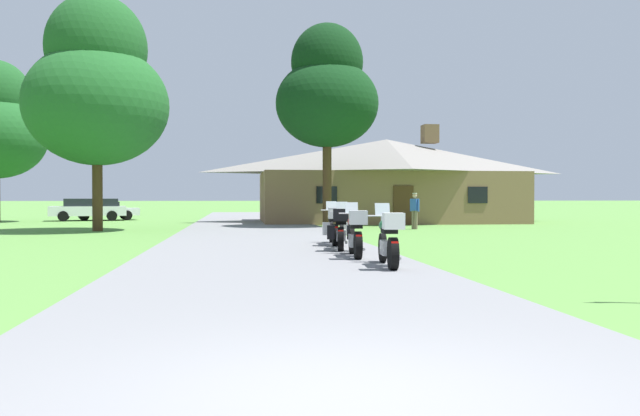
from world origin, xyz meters
TOP-DOWN VIEW (x-y plane):
  - ground_plane at (0.00, 20.00)m, footprint 500.00×500.00m
  - asphalt_driveway at (0.00, 18.00)m, footprint 6.40×80.00m
  - motorcycle_green_nearest_to_camera at (2.29, 8.49)m, footprint 0.66×2.08m
  - motorcycle_red_second_in_row at (2.01, 10.74)m, footprint 0.66×2.08m
  - motorcycle_yellow_third_in_row at (2.00, 12.84)m, footprint 0.95×2.07m
  - motorcycle_orange_farthest_in_row at (2.08, 14.75)m, footprint 0.79×2.08m
  - stone_lodge at (8.00, 33.32)m, footprint 15.67×8.41m
  - bystander_blue_shirt_near_lodge at (7.37, 24.81)m, footprint 0.38×0.47m
  - tree_left_near at (-6.88, 24.83)m, footprint 6.19×6.19m
  - tree_by_lodge_front at (3.56, 27.06)m, footprint 5.05×5.05m
  - parked_white_suv_far_left at (-10.15, 38.00)m, footprint 4.88×2.73m
  - parked_white_sedan_far_left at (-9.37, 38.84)m, footprint 4.53×2.87m

SIDE VIEW (x-z plane):
  - ground_plane at x=0.00m, z-range 0.00..0.00m
  - asphalt_driveway at x=0.00m, z-range 0.00..0.06m
  - motorcycle_yellow_third_in_row at x=2.00m, z-range -0.04..1.26m
  - motorcycle_orange_farthest_in_row at x=2.08m, z-range -0.04..1.26m
  - motorcycle_green_nearest_to_camera at x=2.29m, z-range -0.03..1.27m
  - motorcycle_red_second_in_row at x=2.01m, z-range -0.03..1.27m
  - parked_white_sedan_far_left at x=-9.37m, z-range 0.04..1.24m
  - parked_white_suv_far_left at x=-10.15m, z-range 0.08..1.48m
  - bystander_blue_shirt_near_lodge at x=7.37m, z-range 0.11..1.79m
  - stone_lodge at x=8.00m, z-range -0.38..5.45m
  - tree_left_near at x=-6.88m, z-range 1.09..11.39m
  - tree_by_lodge_front at x=3.56m, z-range 1.67..11.66m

